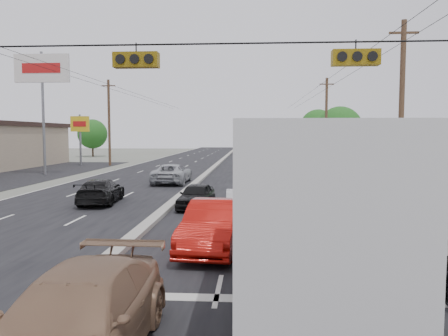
{
  "coord_description": "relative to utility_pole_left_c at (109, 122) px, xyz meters",
  "views": [
    {
      "loc": [
        4.2,
        -10.12,
        3.75
      ],
      "look_at": [
        2.92,
        9.53,
        2.2
      ],
      "focal_mm": 35.0,
      "sensor_mm": 36.0,
      "label": 1
    }
  ],
  "objects": [
    {
      "name": "tree_right_far",
      "position": [
        28.5,
        30.0,
        -0.15
      ],
      "size": [
        6.4,
        6.4,
        8.16
      ],
      "color": "#382619",
      "rests_on": "ground"
    },
    {
      "name": "utility_pole_right_c",
      "position": [
        25.0,
        0.0,
        0.0
      ],
      "size": [
        1.6,
        0.3,
        10.0
      ],
      "color": "#422D1E",
      "rests_on": "ground"
    },
    {
      "name": "center_median",
      "position": [
        12.5,
        -10.0,
        -5.01
      ],
      "size": [
        0.5,
        160.0,
        0.2
      ],
      "primitive_type": "cube",
      "color": "gray",
      "rests_on": "ground"
    },
    {
      "name": "queue_car_e",
      "position": [
        19.5,
        -27.11,
        -4.36
      ],
      "size": [
        1.85,
        4.43,
        1.5
      ],
      "primitive_type": "imported",
      "rotation": [
        0.0,
        0.0,
        -0.02
      ],
      "color": "maroon",
      "rests_on": "ground"
    },
    {
      "name": "road_surface",
      "position": [
        12.5,
        -10.0,
        -5.11
      ],
      "size": [
        20.0,
        160.0,
        0.02
      ],
      "primitive_type": "cube",
      "color": "black",
      "rests_on": "ground"
    },
    {
      "name": "queue_car_d",
      "position": [
        22.1,
        -33.33,
        -4.39
      ],
      "size": [
        2.22,
        5.02,
        1.43
      ],
      "primitive_type": "imported",
      "rotation": [
        0.0,
        0.0,
        -0.04
      ],
      "color": "#101453",
      "rests_on": "ground"
    },
    {
      "name": "box_truck",
      "position": [
        17.79,
        -41.0,
        -3.08
      ],
      "size": [
        2.86,
        7.82,
        3.95
      ],
      "rotation": [
        0.0,
        0.0,
        0.01
      ],
      "color": "black",
      "rests_on": "ground"
    },
    {
      "name": "queue_car_c",
      "position": [
        18.13,
        -24.61,
        -4.4
      ],
      "size": [
        2.89,
        5.33,
        1.42
      ],
      "primitive_type": "imported",
      "rotation": [
        0.0,
        0.0,
        -0.11
      ],
      "color": "#B0B3B9",
      "rests_on": "ground"
    },
    {
      "name": "tan_sedan",
      "position": [
        13.9,
        -43.53,
        -4.36
      ],
      "size": [
        2.2,
        5.21,
        1.5
      ],
      "primitive_type": "imported",
      "rotation": [
        0.0,
        0.0,
        -0.02
      ],
      "color": "#89654A",
      "rests_on": "ground"
    },
    {
      "name": "ground",
      "position": [
        12.5,
        -40.0,
        -5.11
      ],
      "size": [
        200.0,
        200.0,
        0.0
      ],
      "primitive_type": "plane",
      "color": "#606356",
      "rests_on": "ground"
    },
    {
      "name": "tree_right_mid",
      "position": [
        27.5,
        5.0,
        -0.77
      ],
      "size": [
        5.6,
        5.6,
        7.14
      ],
      "color": "#382619",
      "rests_on": "ground"
    },
    {
      "name": "oncoming_near",
      "position": [
        8.58,
        -27.34,
        -4.45
      ],
      "size": [
        2.29,
        4.71,
        1.32
      ],
      "primitive_type": "imported",
      "rotation": [
        0.0,
        0.0,
        3.24
      ],
      "color": "black",
      "rests_on": "ground"
    },
    {
      "name": "pole_sign_far",
      "position": [
        -3.5,
        -0.0,
        -0.7
      ],
      "size": [
        2.2,
        0.25,
        6.0
      ],
      "color": "slate",
      "rests_on": "ground"
    },
    {
      "name": "utility_pole_right_b",
      "position": [
        25.0,
        -25.0,
        0.0
      ],
      "size": [
        1.6,
        0.3,
        10.0
      ],
      "color": "#422D1E",
      "rests_on": "ground"
    },
    {
      "name": "oncoming_far",
      "position": [
        10.66,
        -17.72,
        -4.37
      ],
      "size": [
        2.46,
        5.3,
        1.47
      ],
      "primitive_type": "imported",
      "rotation": [
        0.0,
        0.0,
        3.14
      ],
      "color": "#A2A5A9",
      "rests_on": "ground"
    },
    {
      "name": "red_sedan",
      "position": [
        15.5,
        -36.31,
        -4.32
      ],
      "size": [
        2.08,
        4.89,
        1.57
      ],
      "primitive_type": "imported",
      "rotation": [
        0.0,
        0.0,
        -0.09
      ],
      "color": "#AE100A",
      "rests_on": "ground"
    },
    {
      "name": "tree_left_far",
      "position": [
        -9.5,
        20.0,
        -1.39
      ],
      "size": [
        4.8,
        4.8,
        6.12
      ],
      "color": "#382619",
      "rests_on": "ground"
    },
    {
      "name": "utility_pole_left_c",
      "position": [
        0.0,
        0.0,
        0.0
      ],
      "size": [
        1.6,
        0.3,
        10.0
      ],
      "color": "#422D1E",
      "rests_on": "ground"
    },
    {
      "name": "queue_car_b",
      "position": [
        16.38,
        -32.5,
        -4.4
      ],
      "size": [
        1.7,
        4.33,
        1.41
      ],
      "primitive_type": "imported",
      "rotation": [
        0.0,
        0.0,
        0.05
      ],
      "color": "#B8B8BA",
      "rests_on": "ground"
    },
    {
      "name": "pole_sign_billboard",
      "position": [
        -2.0,
        -12.0,
        3.76
      ],
      "size": [
        5.0,
        0.25,
        11.0
      ],
      "color": "slate",
      "rests_on": "ground"
    },
    {
      "name": "queue_car_a",
      "position": [
        13.9,
        -28.54,
        -4.48
      ],
      "size": [
        1.83,
        3.81,
        1.26
      ],
      "primitive_type": "imported",
      "rotation": [
        0.0,
        0.0,
        -0.1
      ],
      "color": "black",
      "rests_on": "ground"
    },
    {
      "name": "traffic_signals",
      "position": [
        13.9,
        -40.0,
        0.39
      ],
      "size": [
        25.0,
        0.3,
        0.54
      ],
      "color": "black",
      "rests_on": "ground"
    }
  ]
}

